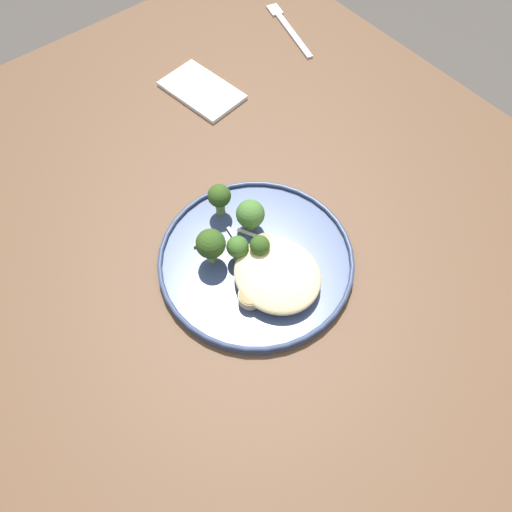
{
  "coord_description": "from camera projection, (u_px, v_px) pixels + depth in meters",
  "views": [
    {
      "loc": [
        0.26,
        -0.3,
        1.4
      ],
      "look_at": [
        -0.04,
        -0.05,
        0.76
      ],
      "focal_mm": 36.17,
      "sensor_mm": 36.0,
      "label": 1
    }
  ],
  "objects": [
    {
      "name": "broccoli_floret_split_head",
      "position": [
        260.0,
        246.0,
        0.73
      ],
      "size": [
        0.03,
        0.03,
        0.05
      ],
      "color": "#89A356",
      "rests_on": "dinner_plate"
    },
    {
      "name": "onion_sliver_curled_piece",
      "position": [
        250.0,
        234.0,
        0.78
      ],
      "size": [
        0.04,
        0.02,
        0.0
      ],
      "primitive_type": "cube",
      "rotation": [
        0.0,
        0.0,
        3.61
      ],
      "color": "silver",
      "rests_on": "dinner_plate"
    },
    {
      "name": "noodle_bed",
      "position": [
        277.0,
        275.0,
        0.73
      ],
      "size": [
        0.13,
        0.12,
        0.03
      ],
      "color": "beige",
      "rests_on": "dinner_plate"
    },
    {
      "name": "seared_scallop_on_noodles",
      "position": [
        264.0,
        244.0,
        0.76
      ],
      "size": [
        0.03,
        0.03,
        0.02
      ],
      "color": "beige",
      "rests_on": "dinner_plate"
    },
    {
      "name": "dinner_fork",
      "position": [
        288.0,
        28.0,
        1.06
      ],
      "size": [
        0.18,
        0.07,
        0.0
      ],
      "color": "silver",
      "rests_on": "wooden_dining_table"
    },
    {
      "name": "broccoli_floret_right_tilted",
      "position": [
        219.0,
        197.0,
        0.77
      ],
      "size": [
        0.04,
        0.04,
        0.06
      ],
      "color": "#7A994C",
      "rests_on": "dinner_plate"
    },
    {
      "name": "wooden_dining_table",
      "position": [
        295.0,
        288.0,
        0.84
      ],
      "size": [
        1.4,
        1.0,
        0.74
      ],
      "color": "brown",
      "rests_on": "ground"
    },
    {
      "name": "onion_sliver_long_sliver",
      "position": [
        235.0,
        238.0,
        0.78
      ],
      "size": [
        0.04,
        0.01,
        0.0
      ],
      "primitive_type": "cube",
      "rotation": [
        0.0,
        0.0,
        6.11
      ],
      "color": "silver",
      "rests_on": "dinner_plate"
    },
    {
      "name": "seared_scallop_half_hidden",
      "position": [
        250.0,
        297.0,
        0.71
      ],
      "size": [
        0.03,
        0.03,
        0.02
      ],
      "color": "#DBB77A",
      "rests_on": "dinner_plate"
    },
    {
      "name": "seared_scallop_large_seared",
      "position": [
        288.0,
        301.0,
        0.71
      ],
      "size": [
        0.03,
        0.03,
        0.01
      ],
      "color": "beige",
      "rests_on": "dinner_plate"
    },
    {
      "name": "broccoli_floret_near_rim",
      "position": [
        238.0,
        248.0,
        0.74
      ],
      "size": [
        0.03,
        0.03,
        0.05
      ],
      "color": "#7A994C",
      "rests_on": "dinner_plate"
    },
    {
      "name": "onion_sliver_short_strip",
      "position": [
        207.0,
        242.0,
        0.77
      ],
      "size": [
        0.02,
        0.04,
        0.0
      ],
      "primitive_type": "cube",
      "rotation": [
        0.0,
        0.0,
        1.15
      ],
      "color": "silver",
      "rests_on": "dinner_plate"
    },
    {
      "name": "ground",
      "position": [
        279.0,
        401.0,
        1.4
      ],
      "size": [
        6.0,
        6.0,
        0.0
      ],
      "primitive_type": "plane",
      "color": "#47423D"
    },
    {
      "name": "seared_scallop_tilted_round",
      "position": [
        292.0,
        281.0,
        0.73
      ],
      "size": [
        0.03,
        0.03,
        0.01
      ],
      "color": "#E5C689",
      "rests_on": "dinner_plate"
    },
    {
      "name": "broccoli_floret_small_sprig",
      "position": [
        211.0,
        244.0,
        0.73
      ],
      "size": [
        0.04,
        0.04,
        0.06
      ],
      "color": "#89A356",
      "rests_on": "dinner_plate"
    },
    {
      "name": "dinner_plate",
      "position": [
        256.0,
        260.0,
        0.76
      ],
      "size": [
        0.29,
        0.29,
        0.02
      ],
      "color": "#38476B",
      "rests_on": "wooden_dining_table"
    },
    {
      "name": "folded_napkin",
      "position": [
        202.0,
        91.0,
        0.96
      ],
      "size": [
        0.16,
        0.11,
        0.01
      ],
      "primitive_type": "cube",
      "rotation": [
        0.0,
        0.0,
        0.14
      ],
      "color": "white",
      "rests_on": "wooden_dining_table"
    },
    {
      "name": "broccoli_floret_left_leaning",
      "position": [
        250.0,
        214.0,
        0.76
      ],
      "size": [
        0.04,
        0.04,
        0.06
      ],
      "color": "#89A356",
      "rests_on": "dinner_plate"
    }
  ]
}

